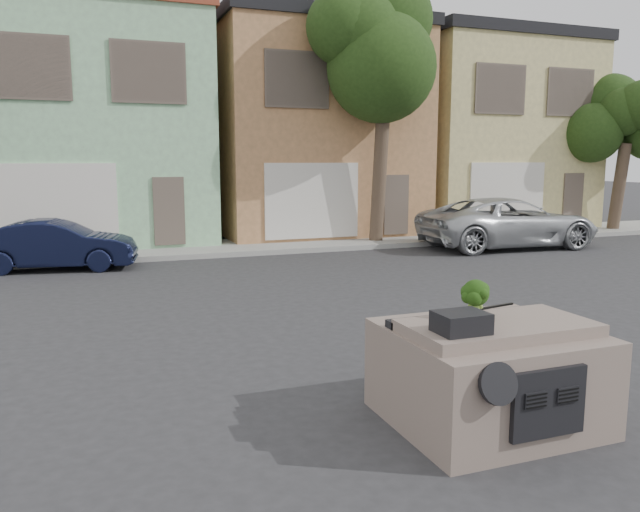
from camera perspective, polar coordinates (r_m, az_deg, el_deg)
ground_plane at (r=9.52m, az=4.24°, el=-8.01°), size 120.00×120.00×0.00m
sidewalk at (r=19.33m, az=-8.98°, el=0.74°), size 40.00×3.00×0.15m
townhouse_mint at (r=22.78m, az=-20.16°, el=10.86°), size 7.20×8.20×7.55m
townhouse_tan at (r=24.10m, az=-1.68°, el=11.24°), size 7.20×8.20×7.55m
townhouse_beige at (r=27.47m, az=13.54°, el=10.70°), size 7.20×8.20×7.55m
navy_sedan at (r=17.06m, az=-22.83°, el=-1.17°), size 4.00×1.96×1.26m
silver_pickup at (r=20.59m, az=16.76°, el=0.75°), size 5.80×2.92×1.57m
tree_near at (r=20.17m, az=5.56°, el=13.03°), size 4.40×4.00×8.50m
tree_far at (r=26.11m, az=25.84°, el=8.49°), size 3.20×3.00×6.00m
car_dashboard at (r=6.88m, az=15.05°, el=-10.06°), size 2.00×1.80×1.12m
instrument_hump at (r=6.10m, az=12.77°, el=-5.94°), size 0.48×0.38×0.20m
wiper_arm at (r=7.18m, az=15.28°, el=-4.54°), size 0.69×0.15×0.02m
broccoli at (r=6.69m, az=14.03°, el=-3.76°), size 0.36×0.36×0.41m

